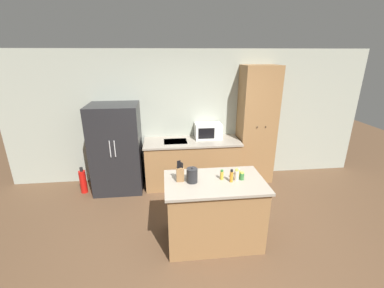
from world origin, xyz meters
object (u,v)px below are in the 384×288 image
at_px(spice_bottle_pale_salt, 222,175).
at_px(fire_extinguisher, 83,181).
at_px(pantry_cabinet, 256,126).
at_px(spice_bottle_green_herb, 237,175).
at_px(knife_block, 180,174).
at_px(kettle, 192,175).
at_px(microwave, 208,131).
at_px(spice_bottle_amber_oil, 238,172).
at_px(spice_bottle_short_red, 242,176).
at_px(spice_bottle_tall_dark, 231,176).
at_px(refrigerator, 117,148).

relative_size(spice_bottle_pale_salt, fire_extinguisher, 0.26).
relative_size(pantry_cabinet, spice_bottle_green_herb, 13.80).
xyz_separation_m(knife_block, kettle, (0.15, -0.05, -0.01)).
height_order(pantry_cabinet, kettle, pantry_cabinet).
height_order(microwave, spice_bottle_amber_oil, microwave).
xyz_separation_m(spice_bottle_short_red, spice_bottle_pale_salt, (-0.26, 0.04, 0.01)).
relative_size(spice_bottle_green_herb, spice_bottle_pale_salt, 1.23).
bearing_deg(spice_bottle_pale_salt, pantry_cabinet, 58.05).
height_order(spice_bottle_tall_dark, spice_bottle_green_herb, spice_bottle_tall_dark).
xyz_separation_m(pantry_cabinet, knife_block, (-1.64, -1.73, -0.12)).
bearing_deg(refrigerator, kettle, -53.40).
distance_m(spice_bottle_amber_oil, kettle, 0.66).
xyz_separation_m(refrigerator, spice_bottle_green_herb, (1.82, -1.69, 0.18)).
bearing_deg(spice_bottle_pale_salt, spice_bottle_amber_oil, 16.95).
distance_m(microwave, knife_block, 1.92).
xyz_separation_m(knife_block, fire_extinguisher, (-1.75, 1.51, -0.81)).
relative_size(microwave, knife_block, 1.77).
height_order(spice_bottle_short_red, spice_bottle_pale_salt, spice_bottle_pale_salt).
xyz_separation_m(microwave, fire_extinguisher, (-2.43, -0.28, -0.83)).
relative_size(refrigerator, kettle, 7.75).
distance_m(spice_bottle_green_herb, spice_bottle_pale_salt, 0.19).
distance_m(refrigerator, knife_block, 1.96).
height_order(spice_bottle_tall_dark, spice_bottle_pale_salt, spice_bottle_tall_dark).
relative_size(spice_bottle_amber_oil, spice_bottle_pale_salt, 0.78).
height_order(pantry_cabinet, microwave, pantry_cabinet).
bearing_deg(refrigerator, spice_bottle_tall_dark, -44.55).
distance_m(kettle, fire_extinguisher, 2.58).
xyz_separation_m(microwave, spice_bottle_short_red, (0.13, -1.85, -0.08)).
height_order(knife_block, spice_bottle_tall_dark, knife_block).
height_order(spice_bottle_tall_dark, spice_bottle_short_red, spice_bottle_tall_dark).
distance_m(microwave, spice_bottle_tall_dark, 1.90).
xyz_separation_m(spice_bottle_short_red, kettle, (-0.66, 0.01, 0.04)).
bearing_deg(pantry_cabinet, refrigerator, -177.62).
distance_m(spice_bottle_tall_dark, spice_bottle_amber_oil, 0.21).
bearing_deg(knife_block, pantry_cabinet, 46.47).
bearing_deg(spice_bottle_tall_dark, microwave, 89.40).
distance_m(spice_bottle_short_red, spice_bottle_pale_salt, 0.26).
height_order(microwave, spice_bottle_pale_salt, microwave).
xyz_separation_m(refrigerator, knife_block, (1.08, -1.62, 0.21)).
bearing_deg(knife_block, spice_bottle_green_herb, -5.50).
bearing_deg(fire_extinguisher, spice_bottle_green_herb, -32.46).
height_order(spice_bottle_tall_dark, spice_bottle_amber_oil, spice_bottle_tall_dark).
xyz_separation_m(knife_block, spice_bottle_amber_oil, (0.80, 0.06, -0.05)).
height_order(pantry_cabinet, spice_bottle_pale_salt, pantry_cabinet).
xyz_separation_m(spice_bottle_tall_dark, spice_bottle_amber_oil, (0.14, 0.16, -0.03)).
xyz_separation_m(spice_bottle_green_herb, fire_extinguisher, (-2.49, 1.58, -0.78)).
bearing_deg(knife_block, spice_bottle_amber_oil, 4.04).
relative_size(spice_bottle_amber_oil, kettle, 0.50).
bearing_deg(microwave, spice_bottle_short_red, -85.85).
bearing_deg(kettle, microwave, 73.96).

